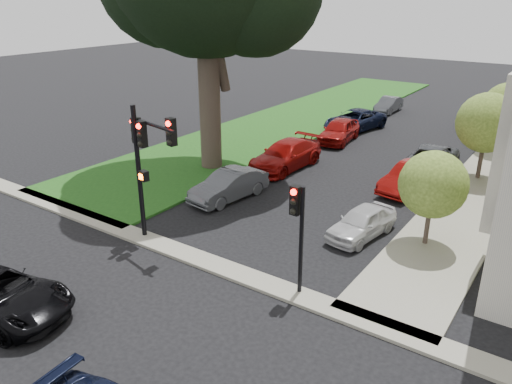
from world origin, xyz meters
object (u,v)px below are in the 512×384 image
Objects in this scene: car_parked_2 at (429,160)px; small_tree_c at (507,107)px; car_parked_1 at (410,178)px; car_parked_4 at (482,120)px; car_parked_7 at (339,130)px; car_parked_0 at (362,222)px; car_parked_9 at (389,105)px; car_parked_8 at (355,120)px; traffic_signal_secondary at (298,220)px; car_parked_5 at (229,185)px; traffic_signal_main at (145,151)px; small_tree_a at (433,185)px; car_parked_6 at (286,155)px; small_tree_b at (487,123)px.

small_tree_c is at bearing 67.64° from car_parked_2.
car_parked_1 is 15.32m from car_parked_4.
car_parked_2 is 1.10× the size of car_parked_7.
small_tree_c is at bearing 13.87° from car_parked_7.
car_parked_0 is 0.97× the size of car_parked_9.
small_tree_c is 0.83× the size of car_parked_8.
car_parked_4 reaches higher than car_parked_9.
traffic_signal_secondary is 0.90× the size of car_parked_5.
car_parked_0 is 21.59m from car_parked_4.
car_parked_0 reaches higher than car_parked_9.
small_tree_c is 23.49m from traffic_signal_main.
traffic_signal_main is 27.99m from car_parked_4.
small_tree_a is at bearing -45.28° from car_parked_8.
car_parked_2 is 1.31× the size of car_parked_9.
car_parked_9 is at bearing 94.13° from car_parked_6.
traffic_signal_main is 1.28× the size of car_parked_5.
small_tree_c reaches higher than car_parked_1.
small_tree_c is 0.87× the size of car_parked_2.
car_parked_0 is at bearing -80.07° from car_parked_1.
traffic_signal_secondary is 15.20m from car_parked_2.
car_parked_4 is at bearing 98.16° from car_parked_0.
traffic_signal_secondary reaches higher than car_parked_8.
small_tree_b is 1.21× the size of traffic_signal_secondary.
car_parked_8 is at bearing -179.45° from small_tree_c.
traffic_signal_main is 1.10× the size of car_parked_4.
small_tree_a is at bearing -90.00° from small_tree_b.
car_parked_4 is at bearing -13.01° from car_parked_9.
car_parked_1 is 7.24m from car_parked_6.
traffic_signal_secondary is at bearing -0.37° from traffic_signal_main.
traffic_signal_main is 1.04× the size of car_parked_8.
traffic_signal_main reaches higher than car_parked_2.
car_parked_7 is (-7.15, 12.57, 0.15)m from car_parked_0.
car_parked_2 is 9.76m from car_parked_8.
small_tree_a reaches higher than car_parked_1.
car_parked_6 is at bearing -165.90° from car_parked_1.
traffic_signal_secondary reaches higher than car_parked_2.
small_tree_c reaches higher than car_parked_2.
car_parked_8 is 1.39× the size of car_parked_9.
car_parked_7 is 1.19× the size of car_parked_9.
small_tree_c is 0.79× the size of traffic_signal_main.
car_parked_1 is at bearing -41.02° from car_parked_8.
small_tree_c is at bearing 83.12° from traffic_signal_secondary.
small_tree_c reaches higher than car_parked_4.
car_parked_6 is 17.58m from car_parked_9.
car_parked_5 is at bearing -96.42° from car_parked_7.
car_parked_4 is at bearing 112.70° from small_tree_c.
car_parked_2 is (-2.62, -0.36, -2.48)m from small_tree_b.
car_parked_5 is 23.21m from car_parked_9.
traffic_signal_secondary is 11.75m from car_parked_1.
car_parked_1 is at bearing 89.76° from traffic_signal_secondary.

